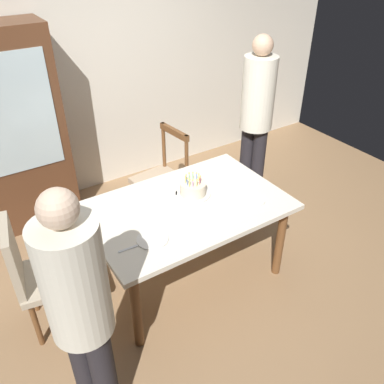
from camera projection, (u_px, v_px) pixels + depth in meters
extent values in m
plane|color=#93704C|center=(187.00, 274.00, 3.52)|extent=(6.40, 6.40, 0.00)
cube|color=silver|center=(88.00, 71.00, 4.10)|extent=(6.40, 0.10, 2.60)
cube|color=silver|center=(187.00, 207.00, 3.13)|extent=(1.53, 1.00, 0.04)
cylinder|color=brown|center=(136.00, 310.00, 2.75)|extent=(0.07, 0.07, 0.70)
cylinder|color=brown|center=(280.00, 241.00, 3.35)|extent=(0.07, 0.07, 0.70)
cylinder|color=brown|center=(92.00, 245.00, 3.31)|extent=(0.07, 0.07, 0.70)
cylinder|color=brown|center=(223.00, 196.00, 3.91)|extent=(0.07, 0.07, 0.70)
cylinder|color=silver|center=(193.00, 194.00, 3.23)|extent=(0.28, 0.28, 0.01)
cylinder|color=beige|center=(193.00, 188.00, 3.20)|extent=(0.21, 0.21, 0.10)
cylinder|color=yellow|center=(199.00, 178.00, 3.19)|extent=(0.01, 0.01, 0.05)
sphere|color=#FFC64C|center=(199.00, 174.00, 3.17)|extent=(0.01, 0.01, 0.01)
cylinder|color=#4C7FE5|center=(197.00, 177.00, 3.20)|extent=(0.01, 0.01, 0.05)
sphere|color=#FFC64C|center=(197.00, 173.00, 3.18)|extent=(0.01, 0.01, 0.01)
cylinder|color=#66CC72|center=(193.00, 176.00, 3.21)|extent=(0.01, 0.01, 0.05)
sphere|color=#FFC64C|center=(193.00, 173.00, 3.19)|extent=(0.01, 0.01, 0.01)
cylinder|color=#66CC72|center=(189.00, 177.00, 3.20)|extent=(0.01, 0.01, 0.05)
sphere|color=#FFC64C|center=(189.00, 173.00, 3.18)|extent=(0.01, 0.01, 0.01)
cylinder|color=#4C7FE5|center=(186.00, 178.00, 3.18)|extent=(0.01, 0.01, 0.05)
sphere|color=#FFC64C|center=(186.00, 175.00, 3.16)|extent=(0.01, 0.01, 0.01)
cylinder|color=yellow|center=(186.00, 180.00, 3.16)|extent=(0.01, 0.01, 0.05)
sphere|color=#FFC64C|center=(186.00, 176.00, 3.14)|extent=(0.01, 0.01, 0.01)
cylinder|color=#4C7FE5|center=(187.00, 182.00, 3.13)|extent=(0.01, 0.01, 0.05)
sphere|color=#FFC64C|center=(187.00, 179.00, 3.11)|extent=(0.01, 0.01, 0.01)
cylinder|color=yellow|center=(190.00, 183.00, 3.12)|extent=(0.01, 0.01, 0.05)
sphere|color=#FFC64C|center=(190.00, 180.00, 3.10)|extent=(0.01, 0.01, 0.01)
cylinder|color=#D872CC|center=(193.00, 184.00, 3.11)|extent=(0.01, 0.01, 0.05)
sphere|color=#FFC64C|center=(193.00, 180.00, 3.09)|extent=(0.01, 0.01, 0.01)
cylinder|color=yellow|center=(197.00, 183.00, 3.12)|extent=(0.01, 0.01, 0.05)
sphere|color=#FFC64C|center=(197.00, 180.00, 3.10)|extent=(0.01, 0.01, 0.01)
cylinder|color=#E54C4C|center=(200.00, 182.00, 3.14)|extent=(0.01, 0.01, 0.05)
sphere|color=#FFC64C|center=(200.00, 178.00, 3.12)|extent=(0.01, 0.01, 0.01)
cylinder|color=#D872CC|center=(200.00, 180.00, 3.16)|extent=(0.01, 0.01, 0.05)
sphere|color=#FFC64C|center=(200.00, 176.00, 3.14)|extent=(0.01, 0.01, 0.01)
cylinder|color=white|center=(152.00, 239.00, 2.76)|extent=(0.22, 0.22, 0.01)
cylinder|color=white|center=(164.00, 194.00, 3.23)|extent=(0.22, 0.22, 0.01)
cylinder|color=white|center=(251.00, 200.00, 3.16)|extent=(0.22, 0.22, 0.01)
cube|color=silver|center=(131.00, 248.00, 2.69)|extent=(0.18, 0.03, 0.01)
cube|color=silver|center=(146.00, 200.00, 3.16)|extent=(0.18, 0.02, 0.01)
cube|color=silver|center=(234.00, 205.00, 3.10)|extent=(0.18, 0.02, 0.01)
cube|color=tan|center=(159.00, 182.00, 3.94)|extent=(0.49, 0.49, 0.05)
cylinder|color=brown|center=(137.00, 200.00, 4.09)|extent=(0.04, 0.04, 0.42)
cylinder|color=brown|center=(156.00, 216.00, 3.87)|extent=(0.04, 0.04, 0.42)
cylinder|color=brown|center=(164.00, 189.00, 4.27)|extent=(0.04, 0.04, 0.42)
cylinder|color=brown|center=(184.00, 203.00, 4.05)|extent=(0.04, 0.04, 0.42)
cylinder|color=brown|center=(164.00, 146.00, 4.02)|extent=(0.04, 0.04, 0.50)
cylinder|color=brown|center=(187.00, 160.00, 3.79)|extent=(0.04, 0.04, 0.50)
cube|color=brown|center=(174.00, 132.00, 3.79)|extent=(0.09, 0.40, 0.06)
cube|color=tan|center=(52.00, 276.00, 2.88)|extent=(0.51, 0.51, 0.05)
cylinder|color=brown|center=(85.00, 309.00, 2.93)|extent=(0.04, 0.04, 0.42)
cylinder|color=brown|center=(77.00, 277.00, 3.19)|extent=(0.04, 0.04, 0.42)
cylinder|color=brown|center=(36.00, 324.00, 2.82)|extent=(0.04, 0.04, 0.42)
cylinder|color=brown|center=(32.00, 290.00, 3.08)|extent=(0.04, 0.04, 0.42)
cube|color=tan|center=(13.00, 258.00, 2.67)|extent=(0.12, 0.40, 0.50)
cylinder|color=#262328|center=(104.00, 376.00, 2.29)|extent=(0.14, 0.14, 0.80)
cylinder|color=#262328|center=(85.00, 368.00, 2.34)|extent=(0.14, 0.14, 0.80)
cylinder|color=silver|center=(74.00, 281.00, 1.91)|extent=(0.32, 0.32, 0.67)
sphere|color=beige|center=(58.00, 209.00, 1.68)|extent=(0.18, 0.18, 0.18)
cylinder|color=#262328|center=(246.00, 162.00, 4.31)|extent=(0.14, 0.14, 0.84)
cylinder|color=#262328|center=(257.00, 165.00, 4.26)|extent=(0.14, 0.14, 0.84)
cylinder|color=silver|center=(258.00, 93.00, 3.86)|extent=(0.32, 0.32, 0.70)
sphere|color=#D8AD8C|center=(263.00, 45.00, 3.61)|extent=(0.19, 0.19, 0.19)
cube|color=#56331E|center=(0.00, 137.00, 3.63)|extent=(1.10, 0.44, 1.90)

